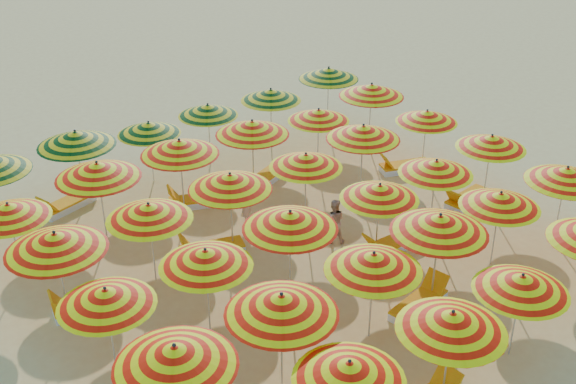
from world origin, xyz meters
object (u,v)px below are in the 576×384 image
at_px(umbrella_14, 290,220).
at_px(umbrella_16, 436,167).
at_px(umbrella_11, 567,175).
at_px(umbrella_12, 106,297).
at_px(umbrella_8, 374,262).
at_px(umbrella_32, 149,128).
at_px(umbrella_6, 175,356).
at_px(lounger_8, 211,249).
at_px(umbrella_33, 208,110).
at_px(umbrella_1, 349,371).
at_px(umbrella_34, 271,95).
at_px(umbrella_27, 252,128).
at_px(umbrella_10, 500,200).
at_px(umbrella_17, 491,142).
at_px(beachgoer_b, 334,221).
at_px(umbrella_20, 230,182).
at_px(umbrella_21, 306,161).
at_px(umbrella_31, 76,139).
at_px(lounger_7, 88,305).
at_px(umbrella_23, 427,116).
at_px(umbrella_35, 329,73).
at_px(umbrella_9, 440,224).
at_px(umbrella_24, 9,211).
at_px(lounger_9, 404,167).
at_px(umbrella_3, 522,284).
at_px(umbrella_7, 282,305).
at_px(umbrella_26, 180,148).
at_px(umbrella_22, 363,132).
at_px(lounger_6, 467,199).
at_px(lounger_4, 419,303).
at_px(lounger_10, 196,201).
at_px(umbrella_28, 319,115).
at_px(lounger_5, 390,245).
at_px(umbrella_25, 98,171).
at_px(umbrella_29, 372,90).
at_px(umbrella_19, 149,212).
at_px(umbrella_18, 55,242).
at_px(lounger_11, 264,179).
at_px(umbrella_15, 380,192).

distance_m(umbrella_14, umbrella_16, 5.17).
xyz_separation_m(umbrella_11, umbrella_12, (-12.03, 2.64, -0.12)).
relative_size(umbrella_8, umbrella_32, 1.16).
distance_m(umbrella_6, lounger_8, 6.88).
bearing_deg(umbrella_33, umbrella_1, -111.29).
distance_m(umbrella_16, umbrella_34, 7.32).
distance_m(umbrella_27, lounger_8, 4.33).
xyz_separation_m(umbrella_10, umbrella_27, (-2.52, 7.28, 0.19)).
bearing_deg(umbrella_8, umbrella_17, 19.53).
xyz_separation_m(umbrella_34, beachgoer_b, (-2.45, -6.18, -1.30)).
xyz_separation_m(umbrella_20, umbrella_32, (0.27, 4.97, -0.23)).
distance_m(umbrella_21, umbrella_31, 6.79).
relative_size(umbrella_12, umbrella_32, 0.89).
bearing_deg(lounger_7, umbrella_23, -166.02).
distance_m(umbrella_21, umbrella_35, 7.24).
bearing_deg(umbrella_6, umbrella_10, 1.90).
xyz_separation_m(umbrella_9, umbrella_24, (-7.58, 7.21, -0.25)).
xyz_separation_m(umbrella_23, umbrella_27, (-5.34, 2.22, 0.24)).
bearing_deg(lounger_9, umbrella_3, 78.95).
relative_size(umbrella_7, umbrella_26, 0.90).
distance_m(umbrella_9, umbrella_22, 5.62).
bearing_deg(umbrella_3, lounger_6, 47.41).
distance_m(umbrella_3, umbrella_31, 13.08).
xyz_separation_m(umbrella_34, lounger_8, (-5.47, -4.62, -1.80)).
distance_m(umbrella_27, lounger_4, 7.73).
relative_size(umbrella_9, umbrella_20, 1.08).
bearing_deg(umbrella_14, umbrella_23, 20.24).
bearing_deg(umbrella_6, lounger_10, 57.08).
distance_m(umbrella_10, umbrella_11, 2.39).
distance_m(umbrella_1, umbrella_27, 10.70).
bearing_deg(umbrella_24, umbrella_16, -25.53).
height_order(umbrella_28, lounger_5, umbrella_28).
relative_size(umbrella_25, umbrella_29, 0.84).
relative_size(umbrella_8, umbrella_25, 1.13).
distance_m(umbrella_3, umbrella_32, 12.48).
bearing_deg(umbrella_21, umbrella_27, 91.35).
distance_m(umbrella_19, umbrella_35, 11.27).
bearing_deg(umbrella_8, umbrella_26, 93.01).
bearing_deg(umbrella_28, lounger_5, -108.43).
relative_size(umbrella_28, lounger_10, 1.26).
bearing_deg(umbrella_19, umbrella_21, -0.17).
bearing_deg(umbrella_1, umbrella_31, 89.35).
bearing_deg(umbrella_18, umbrella_21, 1.34).
xyz_separation_m(umbrella_27, umbrella_29, (5.17, 0.20, -0.01)).
relative_size(umbrella_34, lounger_11, 1.52).
bearing_deg(umbrella_25, umbrella_24, -173.53).
relative_size(umbrella_23, umbrella_35, 0.88).
height_order(umbrella_20, umbrella_24, umbrella_20).
bearing_deg(lounger_6, umbrella_15, -1.00).
distance_m(umbrella_3, umbrella_35, 13.45).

